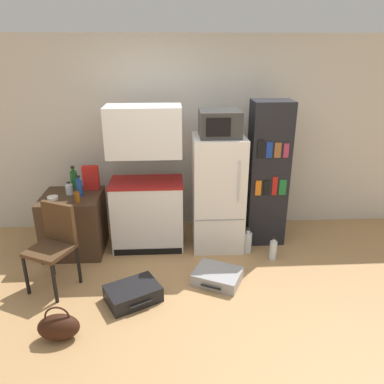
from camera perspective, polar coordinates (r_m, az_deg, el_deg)
ground_plane at (r=3.75m, az=1.56°, el=-17.96°), size 24.00×24.00×0.00m
wall_back at (r=5.03m, az=2.16°, el=8.59°), size 6.40×0.10×2.52m
side_table at (r=4.78m, az=-17.50°, el=-4.58°), size 0.69×0.65×0.73m
kitchen_hutch at (r=4.53m, az=-6.95°, el=0.96°), size 0.87×0.51×1.76m
refrigerator at (r=4.56m, az=3.96°, el=-0.18°), size 0.61×0.59×1.41m
microwave at (r=4.32m, az=4.24°, el=10.39°), size 0.46×0.44×0.30m
bookshelf at (r=4.70m, az=11.42°, el=2.64°), size 0.47×0.37×1.80m
bottle_blue_soda at (r=4.56m, az=-16.80°, el=0.68°), size 0.07×0.07×0.25m
bottle_amber_beer at (r=4.38m, az=-17.10°, el=-0.75°), size 0.07×0.07×0.16m
bottle_green_tall at (r=4.77m, az=-17.54°, el=1.77°), size 0.08×0.08×0.30m
bottle_clear_short at (r=4.66m, az=-18.21°, el=0.42°), size 0.09×0.09×0.15m
bowl at (r=4.59m, az=-20.48°, el=-0.85°), size 0.12×0.12×0.03m
cereal_box at (r=4.72m, az=-15.15°, el=2.11°), size 0.19×0.07×0.30m
chair at (r=4.10m, az=-20.18°, el=-6.76°), size 0.53×0.53×0.90m
suitcase_large_flat at (r=4.13m, az=3.90°, el=-12.67°), size 0.61×0.56×0.13m
suitcase_small_flat at (r=3.90m, az=-8.97°, el=-15.02°), size 0.62×0.56×0.16m
handbag at (r=3.61m, az=-19.66°, el=-18.77°), size 0.36×0.20×0.33m
water_bottle_front at (r=4.59m, az=12.26°, el=-8.58°), size 0.09×0.09×0.29m
water_bottle_middle at (r=4.66m, az=8.47°, el=-7.54°), size 0.10×0.10×0.34m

